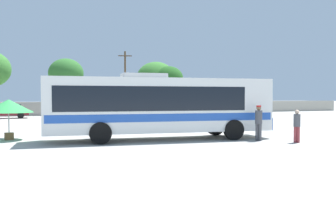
{
  "coord_description": "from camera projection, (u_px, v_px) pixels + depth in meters",
  "views": [
    {
      "loc": [
        -6.74,
        -18.4,
        2.2
      ],
      "look_at": [
        0.8,
        0.69,
        1.37
      ],
      "focal_mm": 39.65,
      "sensor_mm": 36.0,
      "label": 1
    }
  ],
  "objects": [
    {
      "name": "ground_plane",
      "position": [
        115.0,
        125.0,
        28.96
      ],
      "size": [
        300.0,
        300.0,
        0.0
      ],
      "primitive_type": "plane",
      "color": "#A3A099"
    },
    {
      "name": "perimeter_wall",
      "position": [
        81.0,
        108.0,
        45.04
      ],
      "size": [
        80.0,
        0.3,
        1.61
      ],
      "primitive_type": "cube",
      "color": "#9E998C",
      "rests_on": "ground_plane"
    },
    {
      "name": "coach_bus_white_blue",
      "position": [
        158.0,
        104.0,
        19.09
      ],
      "size": [
        11.77,
        3.8,
        3.38
      ],
      "color": "white",
      "rests_on": "ground_plane"
    },
    {
      "name": "attendant_by_bus_door",
      "position": [
        259.0,
        121.0,
        18.57
      ],
      "size": [
        0.49,
        0.49,
        1.78
      ],
      "color": "#4C4C51",
      "rests_on": "ground_plane"
    },
    {
      "name": "passenger_waiting_on_apron",
      "position": [
        297.0,
        124.0,
        17.81
      ],
      "size": [
        0.45,
        0.45,
        1.59
      ],
      "color": "#99383D",
      "rests_on": "ground_plane"
    },
    {
      "name": "vendor_umbrella_near_gate_green",
      "position": [
        9.0,
        106.0,
        18.98
      ],
      "size": [
        2.45,
        2.45,
        2.08
      ],
      "color": "gray",
      "rests_on": "ground_plane"
    },
    {
      "name": "vendor_umbrella_secondary_blue",
      "position": [
        247.0,
        104.0,
        28.36
      ],
      "size": [
        2.56,
        2.56,
        2.04
      ],
      "color": "gray",
      "rests_on": "ground_plane"
    },
    {
      "name": "parked_car_second_maroon",
      "position": [
        8.0,
        111.0,
        38.05
      ],
      "size": [
        4.15,
        1.99,
        1.43
      ],
      "color": "maroon",
      "rests_on": "ground_plane"
    },
    {
      "name": "parked_car_third_black",
      "position": [
        78.0,
        110.0,
        40.6
      ],
      "size": [
        4.61,
        2.03,
        1.54
      ],
      "color": "black",
      "rests_on": "ground_plane"
    },
    {
      "name": "utility_pole_far",
      "position": [
        125.0,
        81.0,
        48.83
      ],
      "size": [
        1.78,
        0.54,
        8.2
      ],
      "color": "#4C3823",
      "rests_on": "ground_plane"
    },
    {
      "name": "roadside_tree_midleft",
      "position": [
        66.0,
        73.0,
        47.77
      ],
      "size": [
        4.45,
        4.45,
        7.15
      ],
      "color": "brown",
      "rests_on": "ground_plane"
    },
    {
      "name": "roadside_tree_midright",
      "position": [
        156.0,
        78.0,
        53.16
      ],
      "size": [
        5.55,
        5.55,
        7.23
      ],
      "color": "brown",
      "rests_on": "ground_plane"
    },
    {
      "name": "roadside_tree_right",
      "position": [
        169.0,
        79.0,
        51.72
      ],
      "size": [
        4.03,
        4.03,
        6.49
      ],
      "color": "brown",
      "rests_on": "ground_plane"
    }
  ]
}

